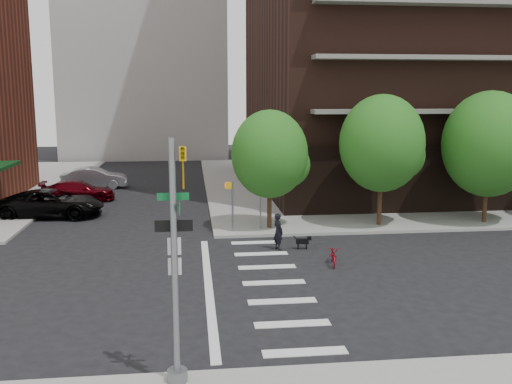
% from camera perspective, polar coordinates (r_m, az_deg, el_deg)
% --- Properties ---
extents(ground, '(120.00, 120.00, 0.00)m').
position_cam_1_polar(ground, '(21.88, -6.11, -9.30)').
color(ground, black).
rests_on(ground, ground).
extents(sidewalk_ne, '(39.00, 33.00, 0.15)m').
position_cam_1_polar(sidewalk_ne, '(49.24, 18.22, 1.06)').
color(sidewalk_ne, gray).
rests_on(sidewalk_ne, ground).
extents(crosswalk, '(3.85, 13.00, 0.01)m').
position_cam_1_polar(crosswalk, '(21.99, -0.27, -9.13)').
color(crosswalk, silver).
rests_on(crosswalk, ground).
extents(tree_a, '(4.00, 4.00, 5.90)m').
position_cam_1_polar(tree_a, '(29.62, 1.37, 3.80)').
color(tree_a, '#301E11').
rests_on(tree_a, sidewalk_ne).
extents(tree_b, '(4.50, 4.50, 6.65)m').
position_cam_1_polar(tree_b, '(30.97, 12.48, 4.77)').
color(tree_b, '#301E11').
rests_on(tree_b, sidewalk_ne).
extents(tree_c, '(5.00, 5.00, 6.80)m').
position_cam_1_polar(tree_c, '(33.42, 22.28, 4.45)').
color(tree_c, '#301E11').
rests_on(tree_c, sidewalk_ne).
extents(traffic_signal, '(0.90, 0.75, 6.00)m').
position_cam_1_polar(traffic_signal, '(13.92, -7.97, -8.90)').
color(traffic_signal, slate).
rests_on(traffic_signal, sidewalk_s).
extents(pedestrian_signal, '(2.18, 0.67, 2.60)m').
position_cam_1_polar(pedestrian_signal, '(29.18, -1.76, -0.64)').
color(pedestrian_signal, slate).
rests_on(pedestrian_signal, sidewalk_ne).
extents(parked_car_black, '(3.20, 6.11, 1.64)m').
position_cam_1_polar(parked_car_black, '(35.33, -19.75, -1.09)').
color(parked_car_black, black).
rests_on(parked_car_black, ground).
extents(parked_car_maroon, '(2.31, 4.94, 1.39)m').
position_cam_1_polar(parked_car_maroon, '(40.08, -17.37, 0.10)').
color(parked_car_maroon, '#47020A').
rests_on(parked_car_maroon, ground).
extents(parked_car_silver, '(2.11, 5.02, 1.61)m').
position_cam_1_polar(parked_car_silver, '(45.16, -15.87, 1.36)').
color(parked_car_silver, '#989AA0').
rests_on(parked_car_silver, ground).
extents(scooter, '(0.84, 1.68, 0.84)m').
position_cam_1_polar(scooter, '(24.43, 7.76, -6.25)').
color(scooter, maroon).
rests_on(scooter, ground).
extents(dog_walker, '(0.73, 0.62, 1.71)m').
position_cam_1_polar(dog_walker, '(26.42, 2.24, -3.96)').
color(dog_walker, black).
rests_on(dog_walker, ground).
extents(dog, '(0.72, 0.27, 0.60)m').
position_cam_1_polar(dog, '(26.67, 4.74, -4.92)').
color(dog, black).
rests_on(dog, ground).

